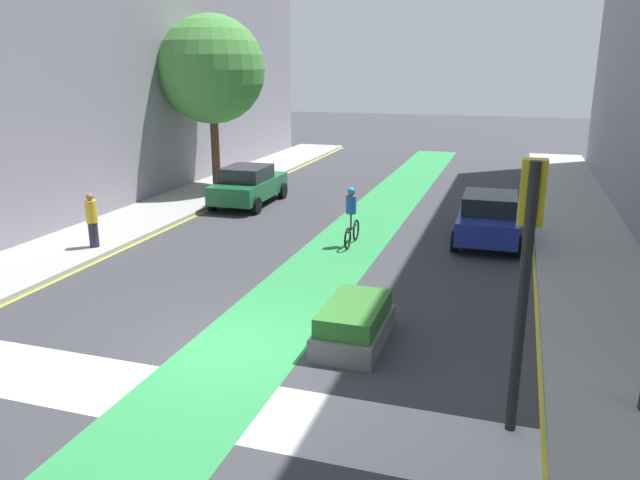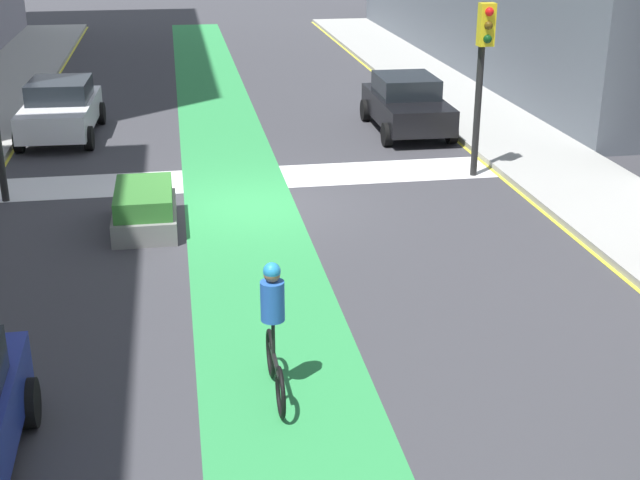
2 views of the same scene
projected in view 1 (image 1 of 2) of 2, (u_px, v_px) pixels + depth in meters
The scene contains 11 objects.
ground_plane at pixel (226, 348), 12.25m from camera, with size 120.00×120.00×0.00m, color #38383D.
bike_lane_paint at pixel (243, 350), 12.13m from camera, with size 2.40×60.00×0.01m, color #2D8C47.
crosswalk_band at pixel (173, 398), 10.41m from camera, with size 12.00×1.80×0.01m, color silver.
curb_stripe_right at pixel (543, 395), 10.49m from camera, with size 0.16×60.00×0.01m, color yellow.
traffic_signal_near_right at pixel (527, 246), 8.83m from camera, with size 0.35×0.52×4.18m.
car_blue_right_far at pixel (489, 217), 19.37m from camera, with size 2.08×4.23×1.57m.
car_green_left_far at pixel (248, 185), 24.52m from camera, with size 2.10×4.24×1.57m.
cyclist_in_lane at pixel (352, 215), 18.89m from camera, with size 0.32×1.73×1.86m.
pedestrian_sidewalk_left_a at pixel (92, 220), 18.27m from camera, with size 0.34×0.34×1.64m.
street_tree_near at pixel (212, 70), 26.02m from camera, with size 4.56×4.56×7.36m.
median_planter at pixel (354, 324), 12.38m from camera, with size 1.25×2.29×0.85m.
Camera 1 is at (5.20, -10.07, 5.46)m, focal length 34.46 mm.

